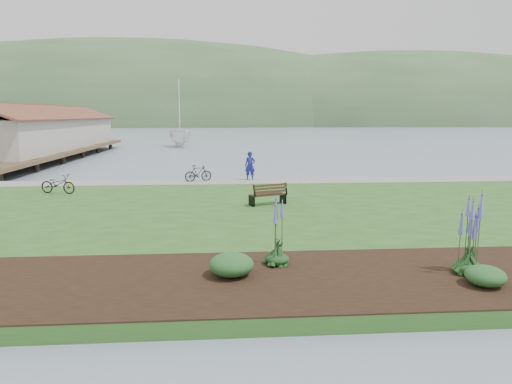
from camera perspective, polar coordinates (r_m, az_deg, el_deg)
ground at (r=21.06m, az=1.33°, el=-2.48°), size 600.00×600.00×0.00m
lawn at (r=19.08m, az=1.92°, el=-3.15°), size 34.00×20.00×0.40m
shoreline_path at (r=27.76m, az=-0.03°, el=1.34°), size 34.00×2.20×0.03m
garden_bed at (r=12.47m, az=19.99°, el=-9.68°), size 24.00×4.40×0.04m
far_hillside at (r=191.81m, az=2.40°, el=8.31°), size 580.00×80.00×38.00m
pier_pavilion at (r=51.31m, az=-24.93°, el=6.76°), size 8.00×36.00×5.40m
park_bench at (r=20.50m, az=1.59°, el=-0.24°), size 1.77×1.21×1.02m
person at (r=28.21m, az=-0.74°, el=3.59°), size 0.85×0.66×2.09m
bicycle_a at (r=25.59m, az=-23.53°, el=0.93°), size 1.15×2.02×1.00m
bicycle_b at (r=27.96m, az=-7.24°, el=2.34°), size 1.00×1.74×1.01m
sailboat at (r=64.57m, az=-9.43°, el=5.58°), size 14.17×14.30×29.48m
pannier at (r=28.07m, az=-22.17°, el=0.99°), size 0.21×0.30×0.30m
echium_0 at (r=12.66m, az=25.30°, el=-5.38°), size 0.62×0.62×2.35m
echium_1 at (r=12.91m, az=25.13°, el=-5.68°), size 0.62×0.62×1.84m
echium_4 at (r=12.19m, az=2.75°, el=-5.23°), size 0.62×0.62×2.24m
shrub_0 at (r=11.55m, az=-3.10°, el=-9.04°), size 1.13×1.13×0.57m
shrub_1 at (r=12.18m, az=26.75°, el=-9.34°), size 0.93×0.93×0.47m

